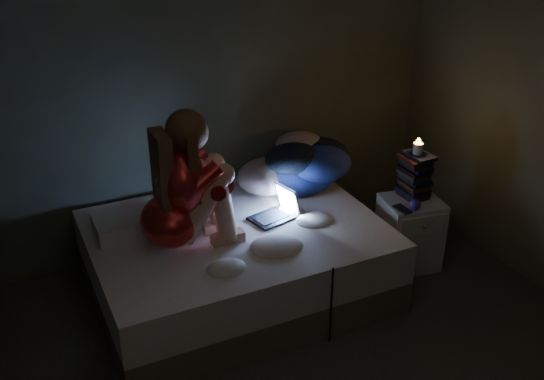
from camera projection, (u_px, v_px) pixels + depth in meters
wall_back at (212, 80)px, 4.52m from camera, size 3.60×0.02×2.60m
bed at (237, 260)px, 4.26m from camera, size 1.90×1.43×0.52m
pillow at (128, 225)px, 4.05m from camera, size 0.42×0.30×0.12m
woman at (167, 183)px, 3.72m from camera, size 0.56×0.37×0.90m
laptop at (273, 204)px, 4.20m from camera, size 0.36×0.29×0.22m
clothes_pile at (298, 163)px, 4.60m from camera, size 0.80×0.71×0.41m
nightstand at (409, 233)px, 4.59m from camera, size 0.46×0.42×0.54m
book_stack at (415, 174)px, 4.43m from camera, size 0.19×0.25×0.37m
candle at (418, 145)px, 4.33m from camera, size 0.07×0.07×0.08m
phone at (407, 210)px, 4.32m from camera, size 0.10×0.15×0.01m
blue_orb at (419, 205)px, 4.32m from camera, size 0.08×0.08×0.08m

